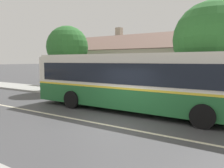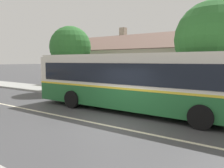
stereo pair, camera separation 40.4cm
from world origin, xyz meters
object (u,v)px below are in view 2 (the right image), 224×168
at_px(transit_bus, 134,81).
at_px(street_tree_secondary, 71,49).
at_px(street_tree_primary, 216,41).
at_px(bench_by_building, 82,87).

height_order(transit_bus, street_tree_secondary, street_tree_secondary).
bearing_deg(street_tree_secondary, transit_bus, -24.22).
bearing_deg(street_tree_primary, street_tree_secondary, -178.80).
height_order(bench_by_building, street_tree_primary, street_tree_primary).
bearing_deg(street_tree_primary, transit_bus, -129.54).
relative_size(street_tree_primary, street_tree_secondary, 1.10).
bearing_deg(street_tree_secondary, bench_by_building, -22.15).
distance_m(transit_bus, street_tree_secondary, 9.31).
bearing_deg(bench_by_building, transit_bus, -24.84).
height_order(transit_bus, bench_by_building, transit_bus).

